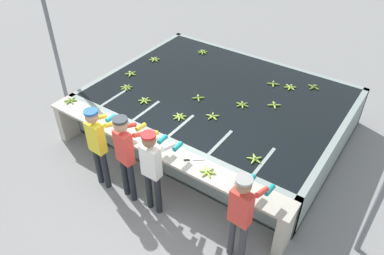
{
  "coord_description": "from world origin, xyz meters",
  "views": [
    {
      "loc": [
        3.36,
        -3.51,
        5.18
      ],
      "look_at": [
        0.0,
        1.32,
        0.64
      ],
      "focal_mm": 35.0,
      "sensor_mm": 36.0,
      "label": 1
    }
  ],
  "objects": [
    {
      "name": "ground_plane",
      "position": [
        0.0,
        0.0,
        0.0
      ],
      "size": [
        80.0,
        80.0,
        0.0
      ],
      "primitive_type": "plane",
      "color": "gray",
      "rests_on": "ground"
    },
    {
      "name": "wash_tank",
      "position": [
        0.0,
        2.38,
        0.45
      ],
      "size": [
        5.16,
        3.9,
        0.91
      ],
      "color": "gray",
      "rests_on": "ground"
    },
    {
      "name": "work_ledge",
      "position": [
        0.0,
        0.23,
        0.66
      ],
      "size": [
        5.16,
        0.45,
        0.91
      ],
      "color": "#B7B2A3",
      "rests_on": "ground"
    },
    {
      "name": "worker_0",
      "position": [
        -0.83,
        -0.34,
        1.03
      ],
      "size": [
        0.43,
        0.73,
        1.69
      ],
      "color": "#1E2328",
      "rests_on": "ground"
    },
    {
      "name": "worker_1",
      "position": [
        -0.21,
        -0.3,
        1.08
      ],
      "size": [
        0.48,
        0.75,
        1.76
      ],
      "color": "#1E2328",
      "rests_on": "ground"
    },
    {
      "name": "worker_2",
      "position": [
        0.33,
        -0.27,
        1.03
      ],
      "size": [
        0.4,
        0.72,
        1.69
      ],
      "color": "#1E2328",
      "rests_on": "ground"
    },
    {
      "name": "worker_3",
      "position": [
        1.96,
        -0.29,
        1.04
      ],
      "size": [
        0.44,
        0.73,
        1.7
      ],
      "color": "#38383D",
      "rests_on": "ground"
    },
    {
      "name": "banana_bunch_floating_0",
      "position": [
        1.15,
        3.41,
        0.92
      ],
      "size": [
        0.27,
        0.28,
        0.08
      ],
      "color": "#9EC642",
      "rests_on": "wash_tank"
    },
    {
      "name": "banana_bunch_floating_1",
      "position": [
        -2.09,
        2.73,
        0.92
      ],
      "size": [
        0.28,
        0.28,
        0.08
      ],
      "color": "#9EC642",
      "rests_on": "wash_tank"
    },
    {
      "name": "banana_bunch_floating_2",
      "position": [
        -0.18,
        1.16,
        0.92
      ],
      "size": [
        0.28,
        0.28,
        0.08
      ],
      "color": "#93BC3D",
      "rests_on": "wash_tank"
    },
    {
      "name": "banana_bunch_floating_3",
      "position": [
        0.34,
        1.54,
        0.92
      ],
      "size": [
        0.28,
        0.27,
        0.08
      ],
      "color": "#9EC642",
      "rests_on": "wash_tank"
    },
    {
      "name": "banana_bunch_floating_4",
      "position": [
        -2.1,
        1.87,
        0.92
      ],
      "size": [
        0.27,
        0.27,
        0.08
      ],
      "color": "#9EC642",
      "rests_on": "wash_tank"
    },
    {
      "name": "banana_bunch_floating_5",
      "position": [
        -1.11,
        1.2,
        0.92
      ],
      "size": [
        0.27,
        0.28,
        0.08
      ],
      "color": "#8CB738",
      "rests_on": "wash_tank"
    },
    {
      "name": "banana_bunch_floating_6",
      "position": [
        1.15,
        2.58,
        0.92
      ],
      "size": [
        0.25,
        0.25,
        0.08
      ],
      "color": "#93BC3D",
      "rests_on": "wash_tank"
    },
    {
      "name": "banana_bunch_floating_7",
      "position": [
        1.57,
        0.9,
        0.92
      ],
      "size": [
        0.28,
        0.27,
        0.08
      ],
      "color": "#93BC3D",
      "rests_on": "wash_tank"
    },
    {
      "name": "banana_bunch_floating_8",
      "position": [
        0.78,
        3.32,
        0.92
      ],
      "size": [
        0.27,
        0.27,
        0.08
      ],
      "color": "#8CB738",
      "rests_on": "wash_tank"
    },
    {
      "name": "banana_bunch_floating_9",
      "position": [
        0.62,
        2.22,
        0.92
      ],
      "size": [
        0.28,
        0.27,
        0.08
      ],
      "color": "#75A333",
      "rests_on": "wash_tank"
    },
    {
      "name": "banana_bunch_floating_10",
      "position": [
        -1.35,
        3.73,
        0.92
      ],
      "size": [
        0.28,
        0.28,
        0.08
      ],
      "color": "#75A333",
      "rests_on": "wash_tank"
    },
    {
      "name": "banana_bunch_floating_11",
      "position": [
        1.56,
        3.7,
        0.92
      ],
      "size": [
        0.28,
        0.28,
        0.08
      ],
      "color": "#75A333",
      "rests_on": "wash_tank"
    },
    {
      "name": "banana_bunch_floating_12",
      "position": [
        -0.26,
        1.92,
        0.92
      ],
      "size": [
        0.24,
        0.24,
        0.08
      ],
      "color": "#75A333",
      "rests_on": "wash_tank"
    },
    {
      "name": "banana_bunch_floating_13",
      "position": [
        -1.76,
        1.37,
        0.92
      ],
      "size": [
        0.28,
        0.28,
        0.08
      ],
      "color": "#75A333",
      "rests_on": "wash_tank"
    },
    {
      "name": "banana_bunch_ledge_0",
      "position": [
        -2.35,
        0.33,
        0.93
      ],
      "size": [
        0.28,
        0.28,
        0.08
      ],
      "color": "#75A333",
      "rests_on": "work_ledge"
    },
    {
      "name": "banana_bunch_ledge_1",
      "position": [
        1.1,
        0.19,
        0.93
      ],
      "size": [
        0.28,
        0.28,
        0.08
      ],
      "color": "#93BC3D",
      "rests_on": "work_ledge"
    },
    {
      "name": "knife_0",
      "position": [
        -1.36,
        0.29,
        0.92
      ],
      "size": [
        0.33,
        0.18,
        0.02
      ],
      "color": "silver",
      "rests_on": "work_ledge"
    },
    {
      "name": "knife_1",
      "position": [
        0.7,
        0.28,
        0.92
      ],
      "size": [
        0.29,
        0.24,
        0.02
      ],
      "color": "silver",
      "rests_on": "work_ledge"
    },
    {
      "name": "support_post_left",
      "position": [
        -3.61,
        1.09,
        1.6
      ],
      "size": [
        0.09,
        0.09,
        3.2
      ],
      "color": "slate",
      "rests_on": "ground"
    }
  ]
}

